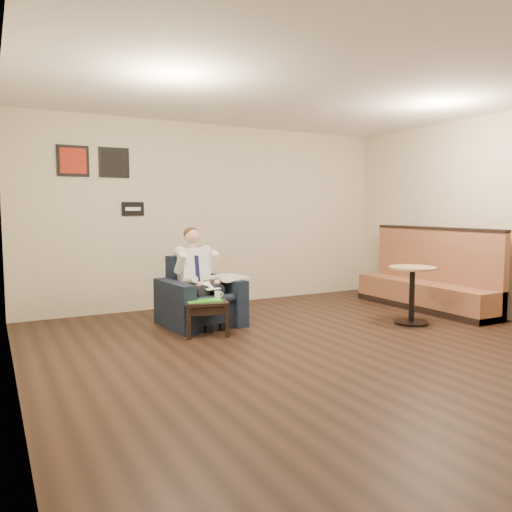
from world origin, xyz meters
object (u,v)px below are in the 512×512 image
banquette (425,269)px  side_table (205,317)px  armchair (200,291)px  seated_man (205,280)px  smartphone (208,298)px  cafe_table (412,295)px  green_folder (203,300)px  coffee_mug (218,295)px

banquette → side_table: bearing=177.7°
armchair → side_table: 0.53m
seated_man → smartphone: seated_man is taller
side_table → cafe_table: size_ratio=0.67×
green_folder → cafe_table: cafe_table is taller
side_table → green_folder: bearing=-161.7°
armchair → side_table: size_ratio=1.81×
side_table → green_folder: green_folder is taller
smartphone → cafe_table: (2.51, -0.90, -0.04)m
seated_man → smartphone: size_ratio=9.44×
smartphone → green_folder: bearing=-104.0°
armchair → coffee_mug: 0.40m
coffee_mug → cafe_table: cafe_table is taller
seated_man → smartphone: 0.29m
green_folder → banquette: bearing=-2.2°
seated_man → side_table: seated_man is taller
seated_man → banquette: bearing=-14.0°
green_folder → coffee_mug: size_ratio=4.74×
seated_man → coffee_mug: bearing=-84.9°
armchair → smartphone: armchair is taller
side_table → smartphone: 0.26m
smartphone → banquette: (3.41, -0.27, 0.19)m
cafe_table → seated_man: bearing=155.5°
side_table → cafe_table: cafe_table is taller
green_folder → banquette: banquette is taller
banquette → seated_man: bearing=171.8°
armchair → cafe_table: (2.47, -1.23, -0.06)m
green_folder → banquette: (3.52, -0.13, 0.19)m
coffee_mug → smartphone: 0.13m
green_folder → side_table: bearing=18.3°
cafe_table → armchair: bearing=153.5°
coffee_mug → smartphone: coffee_mug is taller
side_table → smartphone: size_ratio=3.93×
coffee_mug → cafe_table: 2.54m
armchair → coffee_mug: size_ratio=10.49×
banquette → cafe_table: (-0.90, -0.63, -0.23)m
green_folder → coffee_mug: (0.22, 0.07, 0.04)m
seated_man → coffee_mug: 0.32m
smartphone → banquette: bearing=20.8°
seated_man → cafe_table: seated_man is taller
armchair → side_table: (-0.12, -0.46, -0.23)m
banquette → cafe_table: bearing=-145.1°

